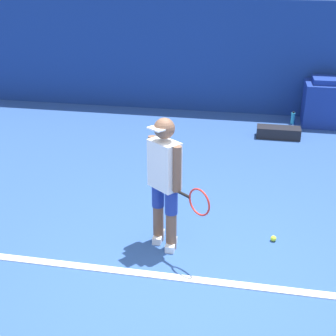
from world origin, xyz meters
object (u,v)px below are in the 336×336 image
tennis_player (165,179)px  tennis_ball (273,238)px  equipment_bag (278,132)px  water_bottle (293,118)px  covered_chair (325,103)px

tennis_player → tennis_ball: size_ratio=21.99×
tennis_ball → equipment_bag: 3.54m
equipment_bag → water_bottle: bearing=70.8°
tennis_player → equipment_bag: (1.34, 3.83, -0.72)m
covered_chair → water_bottle: bearing=-170.3°
tennis_ball → covered_chair: covered_chair is taller
tennis_ball → equipment_bag: equipment_bag is taller
tennis_ball → water_bottle: bearing=84.4°
tennis_player → water_bottle: tennis_player is taller
covered_chair → tennis_player: bearing=-114.9°
tennis_player → covered_chair: (2.22, 4.79, -0.38)m
covered_chair → water_bottle: size_ratio=3.73×
tennis_ball → water_bottle: (0.43, 4.39, 0.08)m
tennis_player → equipment_bag: tennis_player is taller
tennis_player → tennis_ball: tennis_player is taller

